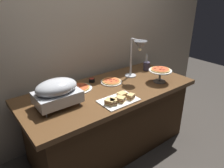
{
  "coord_description": "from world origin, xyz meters",
  "views": [
    {
      "loc": [
        -1.24,
        -1.65,
        1.74
      ],
      "look_at": [
        0.03,
        0.0,
        0.81
      ],
      "focal_mm": 34.14,
      "sensor_mm": 36.0,
      "label": 1
    }
  ],
  "objects_px": {
    "chafing_dish": "(57,92)",
    "pizza_plate_front": "(79,88)",
    "sauce_cup_near": "(92,80)",
    "pizza_plate_raised_stand": "(160,71)",
    "heat_lamp": "(139,49)",
    "pizza_plate_center": "(111,82)",
    "utensil_holder": "(147,66)",
    "sandwich_platter": "(119,99)"
  },
  "relations": [
    {
      "from": "heat_lamp",
      "to": "sauce_cup_near",
      "type": "distance_m",
      "value": 0.64
    },
    {
      "from": "chafing_dish",
      "to": "utensil_holder",
      "type": "height_order",
      "value": "chafing_dish"
    },
    {
      "from": "pizza_plate_center",
      "to": "sandwich_platter",
      "type": "xyz_separation_m",
      "value": [
        -0.22,
        -0.4,
        0.01
      ]
    },
    {
      "from": "chafing_dish",
      "to": "pizza_plate_front",
      "type": "bearing_deg",
      "value": 31.91
    },
    {
      "from": "chafing_dish",
      "to": "heat_lamp",
      "type": "xyz_separation_m",
      "value": [
        1.02,
        0.03,
        0.22
      ]
    },
    {
      "from": "pizza_plate_raised_stand",
      "to": "sauce_cup_near",
      "type": "bearing_deg",
      "value": 142.84
    },
    {
      "from": "pizza_plate_front",
      "to": "pizza_plate_center",
      "type": "height_order",
      "value": "same"
    },
    {
      "from": "sandwich_platter",
      "to": "heat_lamp",
      "type": "bearing_deg",
      "value": 29.72
    },
    {
      "from": "pizza_plate_raised_stand",
      "to": "sandwich_platter",
      "type": "xyz_separation_m",
      "value": [
        -0.68,
        -0.08,
        -0.1
      ]
    },
    {
      "from": "chafing_dish",
      "to": "pizza_plate_front",
      "type": "relative_size",
      "value": 1.42
    },
    {
      "from": "heat_lamp",
      "to": "pizza_plate_raised_stand",
      "type": "height_order",
      "value": "heat_lamp"
    },
    {
      "from": "chafing_dish",
      "to": "pizza_plate_center",
      "type": "height_order",
      "value": "chafing_dish"
    },
    {
      "from": "pizza_plate_front",
      "to": "utensil_holder",
      "type": "distance_m",
      "value": 1.0
    },
    {
      "from": "sandwich_platter",
      "to": "utensil_holder",
      "type": "distance_m",
      "value": 0.95
    },
    {
      "from": "pizza_plate_center",
      "to": "heat_lamp",
      "type": "bearing_deg",
      "value": -17.87
    },
    {
      "from": "chafing_dish",
      "to": "pizza_plate_raised_stand",
      "type": "height_order",
      "value": "chafing_dish"
    },
    {
      "from": "utensil_holder",
      "to": "pizza_plate_center",
      "type": "bearing_deg",
      "value": -176.24
    },
    {
      "from": "chafing_dish",
      "to": "pizza_plate_raised_stand",
      "type": "relative_size",
      "value": 1.53
    },
    {
      "from": "pizza_plate_raised_stand",
      "to": "heat_lamp",
      "type": "bearing_deg",
      "value": 123.82
    },
    {
      "from": "heat_lamp",
      "to": "sandwich_platter",
      "type": "relative_size",
      "value": 1.28
    },
    {
      "from": "heat_lamp",
      "to": "pizza_plate_front",
      "type": "relative_size",
      "value": 1.68
    },
    {
      "from": "chafing_dish",
      "to": "pizza_plate_front",
      "type": "height_order",
      "value": "chafing_dish"
    },
    {
      "from": "chafing_dish",
      "to": "pizza_plate_front",
      "type": "xyz_separation_m",
      "value": [
        0.33,
        0.21,
        -0.13
      ]
    },
    {
      "from": "chafing_dish",
      "to": "utensil_holder",
      "type": "xyz_separation_m",
      "value": [
        1.33,
        0.17,
        -0.09
      ]
    },
    {
      "from": "sandwich_platter",
      "to": "sauce_cup_near",
      "type": "xyz_separation_m",
      "value": [
        0.05,
        0.56,
        -0.0
      ]
    },
    {
      "from": "pizza_plate_front",
      "to": "sandwich_platter",
      "type": "distance_m",
      "value": 0.5
    },
    {
      "from": "pizza_plate_center",
      "to": "sandwich_platter",
      "type": "relative_size",
      "value": 0.66
    },
    {
      "from": "sauce_cup_near",
      "to": "pizza_plate_front",
      "type": "bearing_deg",
      "value": -160.07
    },
    {
      "from": "chafing_dish",
      "to": "sandwich_platter",
      "type": "bearing_deg",
      "value": -29.13
    },
    {
      "from": "heat_lamp",
      "to": "utensil_holder",
      "type": "bearing_deg",
      "value": 24.74
    },
    {
      "from": "chafing_dish",
      "to": "utensil_holder",
      "type": "bearing_deg",
      "value": 7.32
    },
    {
      "from": "heat_lamp",
      "to": "pizza_plate_raised_stand",
      "type": "bearing_deg",
      "value": -56.18
    },
    {
      "from": "sauce_cup_near",
      "to": "utensil_holder",
      "type": "relative_size",
      "value": 0.3
    },
    {
      "from": "pizza_plate_center",
      "to": "sauce_cup_near",
      "type": "relative_size",
      "value": 3.62
    },
    {
      "from": "chafing_dish",
      "to": "pizza_plate_center",
      "type": "bearing_deg",
      "value": 10.37
    },
    {
      "from": "chafing_dish",
      "to": "sauce_cup_near",
      "type": "bearing_deg",
      "value": 27.51
    },
    {
      "from": "pizza_plate_raised_stand",
      "to": "pizza_plate_center",
      "type": "bearing_deg",
      "value": 145.13
    },
    {
      "from": "heat_lamp",
      "to": "sauce_cup_near",
      "type": "height_order",
      "value": "heat_lamp"
    },
    {
      "from": "pizza_plate_front",
      "to": "chafing_dish",
      "type": "bearing_deg",
      "value": -148.09
    },
    {
      "from": "sauce_cup_near",
      "to": "pizza_plate_raised_stand",
      "type": "bearing_deg",
      "value": -37.16
    },
    {
      "from": "heat_lamp",
      "to": "pizza_plate_center",
      "type": "relative_size",
      "value": 1.92
    },
    {
      "from": "sauce_cup_near",
      "to": "sandwich_platter",
      "type": "bearing_deg",
      "value": -95.45
    }
  ]
}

